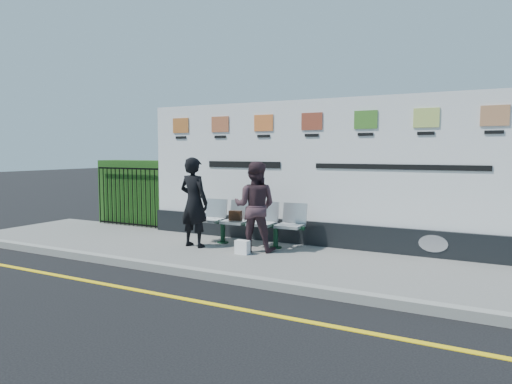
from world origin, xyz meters
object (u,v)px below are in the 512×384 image
at_px(billboard, 313,182).
at_px(bench, 248,233).
at_px(woman_right, 255,206).
at_px(woman_left, 194,202).

distance_m(billboard, bench, 1.70).
xyz_separation_m(bench, woman_right, (0.35, -0.38, 0.62)).
bearing_deg(billboard, bench, -147.32).
xyz_separation_m(billboard, woman_left, (-2.05, -1.34, -0.39)).
relative_size(billboard, bench, 3.43).
bearing_deg(woman_left, bench, -141.01).
relative_size(woman_left, woman_right, 1.04).
xyz_separation_m(billboard, woman_right, (-0.77, -1.10, -0.43)).
bearing_deg(bench, woman_left, -148.09).
bearing_deg(bench, woman_right, -49.29).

